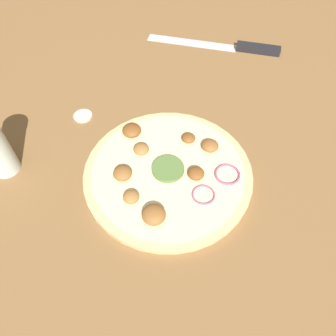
{
  "coord_description": "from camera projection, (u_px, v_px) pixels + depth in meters",
  "views": [
    {
      "loc": [
        -0.16,
        0.29,
        0.46
      ],
      "look_at": [
        0.0,
        0.0,
        0.02
      ],
      "focal_mm": 35.0,
      "sensor_mm": 36.0,
      "label": 1
    }
  ],
  "objects": [
    {
      "name": "knife",
      "position": [
        238.0,
        47.0,
        0.79
      ],
      "size": [
        0.32,
        0.11,
        0.02
      ],
      "rotation": [
        0.0,
        0.0,
        0.27
      ],
      "color": "silver",
      "rests_on": "ground_plane"
    },
    {
      "name": "pizza",
      "position": [
        167.0,
        172.0,
        0.56
      ],
      "size": [
        0.29,
        0.29,
        0.03
      ],
      "color": "#D6B77A",
      "rests_on": "ground_plane"
    },
    {
      "name": "ground_plane",
      "position": [
        168.0,
        175.0,
        0.57
      ],
      "size": [
        3.0,
        3.0,
        0.0
      ],
      "primitive_type": "plane",
      "color": "brown"
    },
    {
      "name": "loose_cap",
      "position": [
        83.0,
        115.0,
        0.65
      ],
      "size": [
        0.04,
        0.04,
        0.01
      ],
      "color": "beige",
      "rests_on": "ground_plane"
    }
  ]
}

